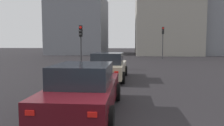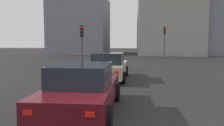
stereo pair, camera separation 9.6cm
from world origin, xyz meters
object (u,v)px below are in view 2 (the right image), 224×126
object	(u,v)px
car_beige_right_lead	(109,66)
traffic_light_near_left	(165,36)
traffic_light_near_right	(82,38)
car_maroon_right_second	(83,89)

from	to	relation	value
car_beige_right_lead	traffic_light_near_left	xyz separation A→B (m)	(16.46, -5.40, 2.22)
car_beige_right_lead	traffic_light_near_left	bearing A→B (deg)	-16.82
traffic_light_near_left	traffic_light_near_right	bearing A→B (deg)	-31.77
car_maroon_right_second	car_beige_right_lead	bearing A→B (deg)	-0.75
car_beige_right_lead	traffic_light_near_right	distance (m)	5.89
traffic_light_near_left	traffic_light_near_right	xyz separation A→B (m)	(-11.55, 8.13, -0.43)
car_maroon_right_second	traffic_light_near_right	xyz separation A→B (m)	(11.29, 2.62, 1.81)
car_maroon_right_second	traffic_light_near_left	size ratio (longest dim) A/B	1.15
car_maroon_right_second	traffic_light_near_right	distance (m)	11.73
car_beige_right_lead	car_maroon_right_second	size ratio (longest dim) A/B	1.01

